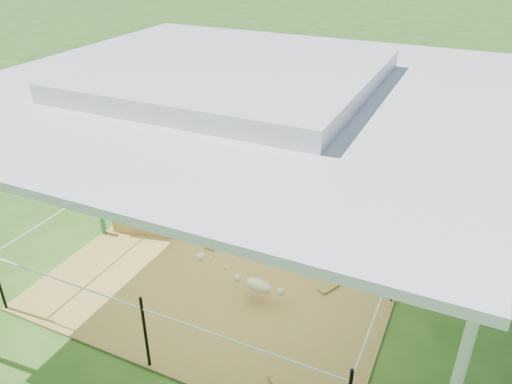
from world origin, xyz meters
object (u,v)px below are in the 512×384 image
at_px(pony, 281,206).
at_px(foal, 258,284).
at_px(distant_person, 449,97).
at_px(woman, 148,170).
at_px(straw_bale, 148,215).
at_px(picnic_table_near, 434,93).
at_px(green_bottle, 103,225).

xyz_separation_m(pony, foal, (0.35, -1.61, -0.23)).
distance_m(foal, distant_person, 8.20).
bearing_deg(woman, pony, 97.89).
xyz_separation_m(straw_bale, foal, (2.37, -0.88, 0.05)).
relative_size(straw_bale, picnic_table_near, 0.56).
height_order(straw_bale, pony, pony).
relative_size(green_bottle, picnic_table_near, 0.15).
bearing_deg(green_bottle, straw_bale, 39.29).
height_order(woman, distant_person, woman).
xyz_separation_m(pony, distant_person, (1.77, 6.45, 0.13)).
distance_m(straw_bale, pony, 2.17).
height_order(straw_bale, picnic_table_near, picnic_table_near).
bearing_deg(woman, picnic_table_near, 145.85).
distance_m(pony, foal, 1.66).
bearing_deg(picnic_table_near, woman, -140.15).
bearing_deg(pony, straw_bale, 116.39).
bearing_deg(foal, picnic_table_near, 90.94).
bearing_deg(picnic_table_near, foal, -124.95).
bearing_deg(green_bottle, woman, 34.70).
height_order(foal, distant_person, distant_person).
relative_size(pony, distant_person, 0.89).
relative_size(pony, picnic_table_near, 0.65).
xyz_separation_m(woman, green_bottle, (-0.65, -0.45, -0.92)).
height_order(straw_bale, distant_person, distant_person).
relative_size(foal, picnic_table_near, 0.53).
distance_m(straw_bale, picnic_table_near, 9.01).
distance_m(woman, distant_person, 8.09).
relative_size(woman, picnic_table_near, 0.67).
relative_size(straw_bale, woman, 0.83).
bearing_deg(foal, distant_person, 86.90).
bearing_deg(foal, green_bottle, 178.60).
distance_m(green_bottle, picnic_table_near, 9.64).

